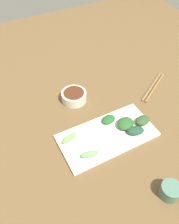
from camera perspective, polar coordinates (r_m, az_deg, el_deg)
name	(u,v)px	position (r m, az deg, el deg)	size (l,w,h in m)	color
tabletop	(95,126)	(0.93, 1.32, -3.55)	(2.10, 2.10, 0.02)	brown
sauce_bowl	(74,96)	(1.01, -3.86, 3.97)	(0.11, 0.11, 0.04)	silver
serving_plate	(107,136)	(0.89, 4.39, -5.81)	(0.18, 0.37, 0.01)	white
broccoli_leafy_0	(108,119)	(0.92, 4.70, -1.82)	(0.04, 0.06, 0.02)	#1E5C27
broccoli_stalk_1	(90,154)	(0.82, 0.04, -10.39)	(0.02, 0.07, 0.02)	#69AF5A
broccoli_stalk_2	(69,138)	(0.86, -5.05, -6.44)	(0.02, 0.06, 0.02)	#6DA84E
broccoli_leafy_3	(125,124)	(0.91, 8.86, -2.83)	(0.06, 0.07, 0.03)	#285925
broccoli_leafy_4	(135,131)	(0.89, 11.28, -4.54)	(0.04, 0.07, 0.03)	#214532
broccoli_leafy_5	(142,120)	(0.93, 12.93, -2.05)	(0.05, 0.06, 0.03)	#304E26
chopsticks	(153,87)	(1.12, 15.52, 6.01)	(0.14, 0.21, 0.01)	olive
tea_cup	(170,191)	(0.79, 19.31, -17.87)	(0.06, 0.06, 0.05)	#4D7563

